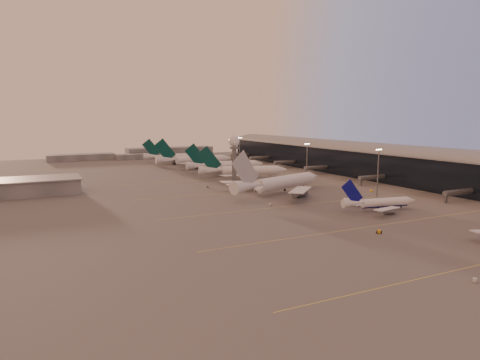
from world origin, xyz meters
name	(u,v)px	position (x,y,z in m)	size (l,w,h in m)	color
ground	(372,236)	(0.00, 0.00, 0.00)	(700.00, 700.00, 0.00)	#595757
taxiway_markings	(337,200)	(30.00, 56.00, 0.01)	(180.00, 185.25, 0.02)	#DECF4E
terminal	(377,162)	(107.88, 110.09, 10.52)	(57.00, 362.00, 23.04)	black
radar_tower	(234,150)	(5.00, 120.00, 20.95)	(6.40, 6.40, 31.10)	#585B5F
mast_b	(378,170)	(55.00, 55.00, 13.74)	(3.60, 0.56, 25.00)	#585B5F
mast_c	(307,161)	(50.00, 110.00, 13.74)	(3.60, 0.56, 25.00)	#585B5F
mast_d	(240,151)	(48.00, 200.00, 13.74)	(3.60, 0.56, 25.00)	#585B5F
distant_horizon	(145,153)	(2.62, 325.14, 3.89)	(165.00, 37.50, 9.00)	slate
narrowbody_mid	(380,204)	(31.54, 29.13, 2.92)	(36.73, 29.09, 14.44)	white
widebody_white	(280,186)	(15.22, 84.56, 4.26)	(67.17, 52.93, 24.59)	white
greentail_a	(244,173)	(23.46, 143.73, 3.87)	(58.46, 46.49, 21.93)	white
greentail_b	(226,167)	(26.14, 177.92, 3.87)	(60.37, 48.55, 21.94)	white
greentail_c	(195,161)	(18.87, 224.36, 4.19)	(65.41, 52.72, 23.75)	white
greentail_d	(177,158)	(15.18, 259.35, 3.83)	(57.65, 45.82, 21.70)	white
gsv_truck_a	(475,278)	(-6.71, -42.40, 1.06)	(5.39, 3.99, 2.07)	silver
gsv_tug_mid	(379,232)	(4.59, 1.52, 0.57)	(4.35, 4.47, 1.12)	gold
gsv_truck_b	(362,199)	(39.24, 48.57, 0.96)	(4.94, 2.83, 1.88)	silver
gsv_truck_c	(271,203)	(-5.35, 59.25, 1.13)	(5.80, 3.16, 2.22)	silver
gsv_catering_b	(372,188)	(62.68, 66.83, 2.24)	(5.92, 3.85, 4.48)	gold
gsv_tug_far	(254,192)	(4.56, 93.71, 0.45)	(3.16, 3.59, 0.88)	silver
gsv_truck_d	(208,185)	(-12.22, 119.63, 1.25)	(3.92, 6.42, 2.44)	#585B5E
gsv_tug_hangar	(258,175)	(37.13, 149.15, 0.51)	(3.72, 2.53, 0.99)	silver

